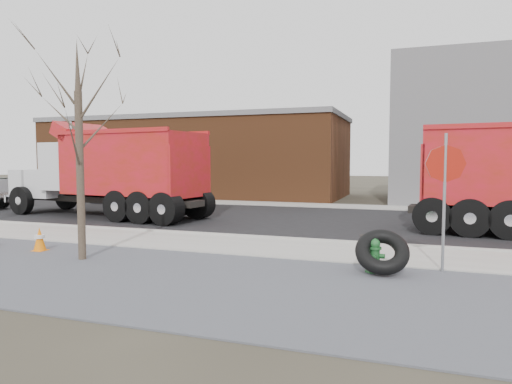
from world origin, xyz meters
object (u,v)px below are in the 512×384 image
at_px(stop_sign, 445,179).
at_px(dump_truck_red_b, 111,169).
at_px(fire_hydrant, 375,257).
at_px(truck_tire, 382,252).

xyz_separation_m(stop_sign, dump_truck_red_b, (-12.63, 5.74, 0.00)).
bearing_deg(fire_hydrant, truck_tire, -23.19).
bearing_deg(fire_hydrant, dump_truck_red_b, 156.14).
bearing_deg(stop_sign, dump_truck_red_b, 176.08).
distance_m(fire_hydrant, truck_tire, 0.23).
distance_m(truck_tire, stop_sign, 2.02).
relative_size(fire_hydrant, truck_tire, 0.60).
height_order(truck_tire, stop_sign, stop_sign).
bearing_deg(dump_truck_red_b, truck_tire, 158.35).
bearing_deg(stop_sign, fire_hydrant, -139.29).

